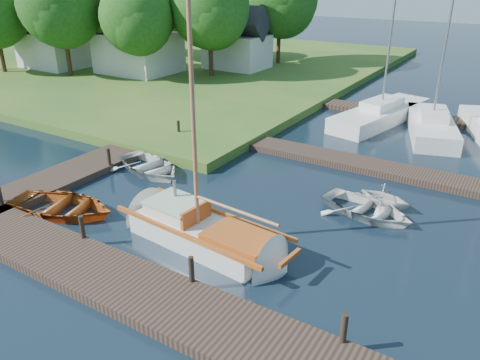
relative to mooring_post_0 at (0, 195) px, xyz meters
The scene contains 26 objects.
ground 9.04m from the mooring_post_0, 33.69° to the left, with size 160.00×160.00×0.00m, color black.
near_dock 7.59m from the mooring_post_0, ahead, with size 18.00×2.20×0.30m, color black.
left_dock 7.04m from the mooring_post_0, 94.09° to the left, with size 2.20×18.00×0.30m, color black.
far_dock 14.93m from the mooring_post_0, 50.44° to the left, with size 14.00×1.60×0.30m, color black.
shore 33.90m from the mooring_post_0, 127.21° to the left, with size 50.00×40.00×0.50m, color #305923.
mooring_post_0 is the anchor object (origin of this frame).
mooring_post_1 4.50m from the mooring_post_0, ahead, with size 0.16×0.16×0.80m, color black.
mooring_post_2 9.00m from the mooring_post_0, ahead, with size 0.16×0.16×0.80m, color black.
mooring_post_3 13.50m from the mooring_post_0, ahead, with size 0.16×0.16×0.80m, color black.
mooring_post_4 5.02m from the mooring_post_0, 84.29° to the left, with size 0.16×0.16×0.80m, color black.
mooring_post_5 10.01m from the mooring_post_0, 87.14° to the left, with size 0.16×0.16×0.80m, color black.
sailboat 8.22m from the mooring_post_0, 15.63° to the left, with size 7.30×2.63×9.83m.
dinghy 2.35m from the mooring_post_0, 28.22° to the left, with size 2.98×4.17×0.86m, color #9B4117.
tender_a 6.22m from the mooring_post_0, 69.81° to the left, with size 2.76×3.86×0.80m, color white.
tender_c 13.77m from the mooring_post_0, 30.85° to the left, with size 2.54×3.56×0.74m, color white.
tender_d 14.59m from the mooring_post_0, 33.30° to the left, with size 1.74×2.02×1.06m, color white.
marina_boat_1 20.98m from the mooring_post_0, 65.40° to the left, with size 4.01×8.65×9.66m.
marina_boat_2 21.75m from the mooring_post_0, 57.11° to the left, with size 4.12×7.27×11.23m.
house_a 24.54m from the mooring_post_0, 120.76° to the left, with size 6.30×5.00×6.29m.
house_b 28.03m from the mooring_post_0, 137.17° to the left, with size 5.77×4.50×5.79m.
house_c 27.84m from the mooring_post_0, 103.54° to the left, with size 5.25×4.00×5.28m.
tree_1 24.33m from the mooring_post_0, 134.06° to the left, with size 6.70×6.70×9.20m.
tree_2 22.22m from the mooring_post_0, 118.86° to the left, with size 5.83×5.75×7.82m.
tree_3 24.49m from the mooring_post_0, 105.74° to the left, with size 6.41×6.38×8.74m.
tree_5 34.00m from the mooring_post_0, 131.93° to the left, with size 6.00×5.94×8.10m.
tree_6 35.77m from the mooring_post_0, 143.55° to the left, with size 6.24×6.20×8.46m.
Camera 1 is at (8.47, -13.60, 8.38)m, focal length 35.00 mm.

